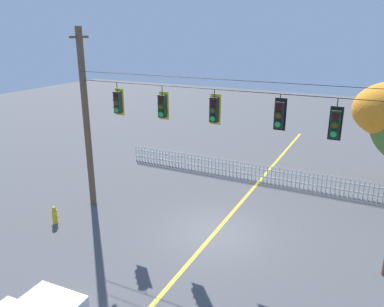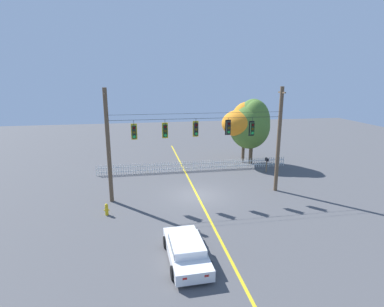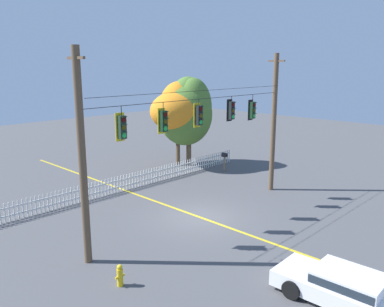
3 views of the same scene
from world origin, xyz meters
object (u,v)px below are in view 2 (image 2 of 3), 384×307
Objects in this scene: traffic_signal_westbound_side at (134,132)px; autumn_maple_near_fence at (244,124)px; traffic_signal_northbound_primary at (165,131)px; parked_car at (186,250)px; traffic_signal_eastbound_side at (252,129)px; fire_hydrant at (107,209)px; autumn_maple_mid at (252,124)px; roadside_mailbox at (267,160)px; traffic_signal_southbound_primary at (228,128)px; traffic_signal_northbound_secondary at (196,129)px.

traffic_signal_westbound_side is 14.20m from autumn_maple_near_fence.
traffic_signal_northbound_primary is 9.66m from parked_car.
fire_hydrant is at bearing -167.78° from traffic_signal_eastbound_side.
autumn_maple_mid is 8.38× the size of fire_hydrant.
traffic_signal_northbound_primary reaches higher than fire_hydrant.
traffic_signal_northbound_primary is 6.83m from fire_hydrant.
roadside_mailbox is at bearing 53.82° from traffic_signal_eastbound_side.
traffic_signal_eastbound_side is 0.21× the size of autumn_maple_mid.
traffic_signal_northbound_secondary is at bearing 180.00° from traffic_signal_southbound_primary.
traffic_signal_eastbound_side is at bearing -0.00° from traffic_signal_northbound_secondary.
parked_car is at bearing -103.81° from traffic_signal_northbound_secondary.
fire_hydrant is 0.57× the size of roadside_mailbox.
traffic_signal_eastbound_side is (4.37, -0.00, -0.09)m from traffic_signal_northbound_secondary.
traffic_signal_westbound_side is at bearing -142.86° from autumn_maple_near_fence.
autumn_maple_mid reaches higher than traffic_signal_northbound_secondary.
autumn_maple_near_fence is 17.60m from fire_hydrant.
traffic_signal_westbound_side reaches higher than fire_hydrant.
traffic_signal_northbound_secondary reaches higher than parked_car.
parked_car is 7.57m from fire_hydrant.
fire_hydrant is (-9.01, -2.36, -4.90)m from traffic_signal_southbound_primary.
traffic_signal_northbound_primary is 0.21× the size of autumn_maple_mid.
traffic_signal_westbound_side is 1.05× the size of traffic_signal_northbound_secondary.
parked_car is 3.19× the size of roadside_mailbox.
roadside_mailbox reaches higher than fire_hydrant.
traffic_signal_northbound_secondary is 0.96× the size of roadside_mailbox.
fire_hydrant is at bearing -130.51° from traffic_signal_westbound_side.
traffic_signal_southbound_primary is 10.73m from parked_car.
traffic_signal_northbound_secondary is 4.37m from traffic_signal_eastbound_side.
traffic_signal_eastbound_side reaches higher than fire_hydrant.
roadside_mailbox is at bearing 31.38° from traffic_signal_northbound_secondary.
roadside_mailbox is (3.52, 4.82, -4.01)m from traffic_signal_eastbound_side.
traffic_signal_westbound_side is at bearing -158.78° from roadside_mailbox.
traffic_signal_northbound_primary is at bearing -140.12° from autumn_maple_mid.
traffic_signal_eastbound_side is at bearing 12.22° from fire_hydrant.
autumn_maple_near_fence is (6.78, 8.55, -1.13)m from traffic_signal_northbound_secondary.
autumn_maple_mid reaches higher than fire_hydrant.
traffic_signal_westbound_side is 1.01× the size of roadside_mailbox.
traffic_signal_westbound_side is 13.90m from roadside_mailbox.
traffic_signal_westbound_side is 8.88m from traffic_signal_eastbound_side.
autumn_maple_mid is at bearing 47.47° from traffic_signal_northbound_secondary.
traffic_signal_northbound_primary reaches higher than roadside_mailbox.
autumn_maple_mid is (0.70, -0.40, 0.12)m from autumn_maple_near_fence.
traffic_signal_northbound_secondary is 10.12m from roadside_mailbox.
traffic_signal_westbound_side reaches higher than roadside_mailbox.
fire_hydrant is at bearing 125.87° from parked_car.
autumn_maple_near_fence reaches higher than traffic_signal_westbound_side.
traffic_signal_westbound_side is 5.70m from fire_hydrant.
traffic_signal_northbound_secondary reaches higher than roadside_mailbox.
autumn_maple_near_fence reaches higher than fire_hydrant.
autumn_maple_mid reaches higher than traffic_signal_westbound_side.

